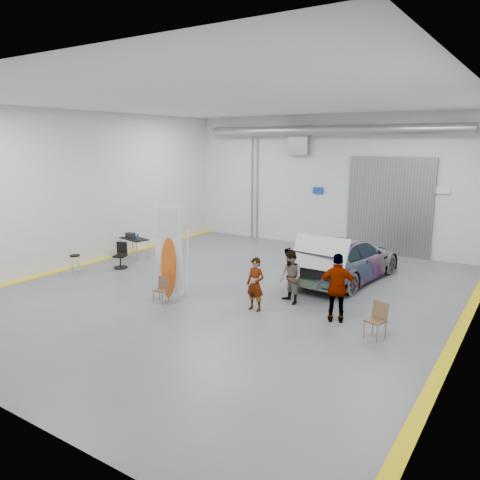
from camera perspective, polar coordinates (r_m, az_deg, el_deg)
The scene contains 13 objects.
ground at distance 15.47m, azimuth -1.13°, elevation -6.24°, with size 16.00×16.00×0.00m, color #5A5C61.
room_shell at distance 16.48m, azimuth 3.92°, elevation 9.31°, with size 14.02×16.18×6.01m.
sedan_car at distance 16.92m, azimuth 12.90°, elevation -2.26°, with size 2.14×5.26×1.52m, color white.
person_a at distance 13.56m, azimuth 1.89°, elevation -5.41°, with size 0.57×0.37×1.57m, color #987A53.
person_b at distance 14.21m, azimuth 6.18°, elevation -4.54°, with size 0.79×0.61×1.62m, color slate.
person_c at distance 12.92m, azimuth 11.83°, elevation -5.75°, with size 1.11×0.46×1.91m, color #A74E37.
surfboard_display at distance 14.81m, azimuth -8.93°, elevation -2.16°, with size 0.85×0.42×3.09m.
folding_chair_near at distance 14.52m, azimuth -9.58°, elevation -6.62°, with size 0.43×0.45×0.78m.
folding_chair_far at distance 12.30m, azimuth 16.13°, elevation -10.21°, with size 0.53×0.56×0.91m.
shop_stool at distance 18.23m, azimuth -19.43°, elevation -2.88°, with size 0.39×0.39×0.76m.
work_table at distance 20.26m, azimuth -12.90°, elevation 0.23°, with size 1.41×0.90×1.06m.
office_chair at distance 18.70m, azimuth -14.25°, elevation -2.02°, with size 0.57×0.60×0.99m.
trunk_lid at distance 14.59m, azimuth 9.76°, elevation -1.24°, with size 1.78×1.08×0.04m, color silver.
Camera 1 is at (8.29, -12.13, 4.82)m, focal length 35.00 mm.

